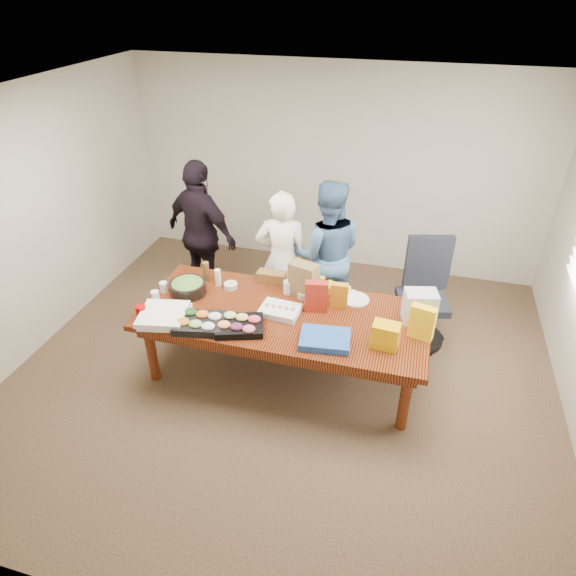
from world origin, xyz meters
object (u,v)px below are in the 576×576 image
(office_chair, at_px, (423,298))
(person_center, at_px, (282,260))
(person_right, at_px, (326,254))
(sheet_cake, at_px, (280,311))
(conference_table, at_px, (284,343))
(salad_bowl, at_px, (188,288))

(office_chair, xyz_separation_m, person_center, (-1.58, -0.00, 0.24))
(person_right, relative_size, sheet_cake, 4.64)
(conference_table, bearing_deg, person_center, 106.73)
(conference_table, bearing_deg, salad_bowl, 175.12)
(conference_table, bearing_deg, office_chair, 34.41)
(sheet_cake, relative_size, salad_bowl, 0.99)
(person_right, xyz_separation_m, sheet_cake, (-0.23, -1.09, -0.09))
(person_center, distance_m, salad_bowl, 1.12)
(conference_table, distance_m, office_chair, 1.61)
(person_right, height_order, salad_bowl, person_right)
(conference_table, xyz_separation_m, sheet_cake, (-0.03, -0.01, 0.41))
(person_center, height_order, sheet_cake, person_center)
(conference_table, height_order, sheet_cake, sheet_cake)
(person_center, relative_size, sheet_cake, 4.38)
(salad_bowl, bearing_deg, person_right, 38.27)
(conference_table, relative_size, office_chair, 2.40)
(person_right, height_order, sheet_cake, person_right)
(office_chair, relative_size, salad_bowl, 3.08)
(office_chair, height_order, person_right, person_right)
(sheet_cake, bearing_deg, office_chair, 38.45)
(person_center, height_order, salad_bowl, person_center)
(person_center, bearing_deg, conference_table, 96.51)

